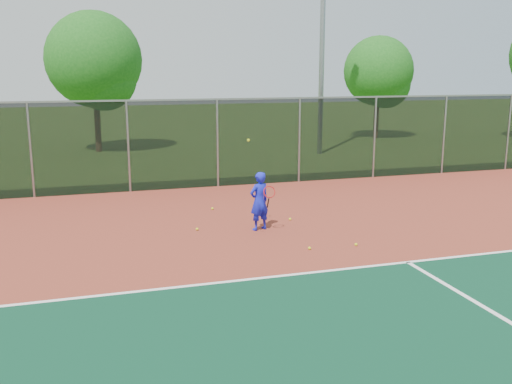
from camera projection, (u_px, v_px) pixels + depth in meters
ground at (398, 339)px, 8.62m from camera, size 120.00×120.00×0.00m
court_apron at (341, 291)px, 10.49m from camera, size 30.00×20.00×0.02m
fence_back at (217, 142)px, 19.52m from camera, size 30.00×0.06×3.03m
tennis_player at (259, 201)px, 14.30m from camera, size 0.63×0.67×2.31m
practice_ball_0 at (290, 219)px, 15.35m from camera, size 0.07×0.07×0.07m
practice_ball_1 at (356, 244)px, 13.12m from camera, size 0.07×0.07×0.07m
practice_ball_4 at (212, 209)px, 16.50m from camera, size 0.07×0.07×0.07m
practice_ball_5 at (197, 229)px, 14.38m from camera, size 0.07×0.07×0.07m
practice_ball_8 at (310, 248)px, 12.85m from camera, size 0.07×0.07×0.07m
tree_back_left at (96, 64)px, 27.50m from camera, size 4.62×4.62×6.79m
tree_back_mid at (380, 74)px, 33.23m from camera, size 4.05×4.05×5.94m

